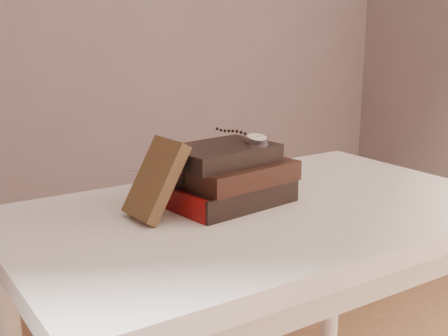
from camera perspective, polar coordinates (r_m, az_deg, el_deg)
table at (r=1.18m, az=3.62°, el=-8.12°), size 1.00×0.60×0.75m
book_stack at (r=1.16m, az=0.47°, el=-0.83°), size 0.26×0.19×0.12m
journal at (r=1.07m, az=-6.78°, el=-1.15°), size 0.11×0.10×0.15m
pocket_watch at (r=1.18m, az=3.09°, el=2.99°), size 0.06×0.15×0.02m
eyeglasses at (r=1.17m, az=-5.36°, el=-0.17°), size 0.11×0.13×0.05m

